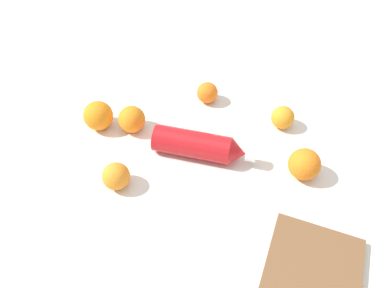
{
  "coord_description": "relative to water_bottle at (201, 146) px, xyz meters",
  "views": [
    {
      "loc": [
        -0.71,
        0.04,
        0.76
      ],
      "look_at": [
        -0.04,
        0.03,
        0.04
      ],
      "focal_mm": 35.62,
      "sensor_mm": 36.0,
      "label": 1
    }
  ],
  "objects": [
    {
      "name": "orange_4",
      "position": [
        0.11,
        -0.23,
        -0.0
      ],
      "size": [
        0.06,
        0.06,
        0.06
      ],
      "primitive_type": "sphere",
      "color": "orange",
      "rests_on": "ground_plane"
    },
    {
      "name": "cutting_board",
      "position": [
        -0.35,
        -0.21,
        -0.03
      ],
      "size": [
        0.31,
        0.27,
        0.02
      ],
      "primitive_type": "cube",
      "rotation": [
        0.0,
        0.0,
        -0.38
      ],
      "color": "brown",
      "rests_on": "ground_plane"
    },
    {
      "name": "orange_5",
      "position": [
        -0.07,
        -0.25,
        0.0
      ],
      "size": [
        0.08,
        0.08,
        0.08
      ],
      "primitive_type": "sphere",
      "color": "orange",
      "rests_on": "ground_plane"
    },
    {
      "name": "orange_0",
      "position": [
        -0.1,
        0.21,
        -0.0
      ],
      "size": [
        0.07,
        0.07,
        0.07
      ],
      "primitive_type": "sphere",
      "color": "orange",
      "rests_on": "ground_plane"
    },
    {
      "name": "ground_plane",
      "position": [
        0.05,
        -0.01,
        -0.04
      ],
      "size": [
        2.4,
        2.4,
        0.0
      ],
      "primitive_type": "plane",
      "color": "silver"
    },
    {
      "name": "orange_1",
      "position": [
        0.22,
        -0.03,
        -0.0
      ],
      "size": [
        0.06,
        0.06,
        0.06
      ],
      "primitive_type": "sphere",
      "color": "orange",
      "rests_on": "ground_plane"
    },
    {
      "name": "orange_3",
      "position": [
        0.1,
        0.19,
        0.0
      ],
      "size": [
        0.07,
        0.07,
        0.07
      ],
      "primitive_type": "sphere",
      "color": "orange",
      "rests_on": "ground_plane"
    },
    {
      "name": "orange_2",
      "position": [
        0.11,
        0.28,
        0.0
      ],
      "size": [
        0.08,
        0.08,
        0.08
      ],
      "primitive_type": "sphere",
      "color": "orange",
      "rests_on": "ground_plane"
    },
    {
      "name": "water_bottle",
      "position": [
        0.0,
        0.0,
        0.0
      ],
      "size": [
        0.13,
        0.27,
        0.07
      ],
      "rotation": [
        0.0,
        0.0,
        4.45
      ],
      "color": "red",
      "rests_on": "ground_plane"
    }
  ]
}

